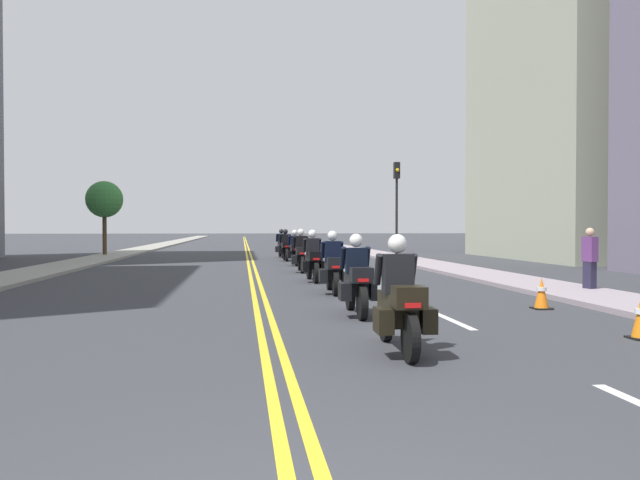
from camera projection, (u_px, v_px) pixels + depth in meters
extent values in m
plane|color=#333539|center=(247.00, 248.00, 50.74)|extent=(264.00, 264.00, 0.00)
cube|color=gray|center=(148.00, 248.00, 49.77)|extent=(2.22, 144.00, 0.12)
cube|color=gray|center=(343.00, 247.00, 51.71)|extent=(2.22, 144.00, 0.12)
cube|color=yellow|center=(246.00, 248.00, 50.73)|extent=(0.12, 132.00, 0.01)
cube|color=yellow|center=(249.00, 248.00, 50.76)|extent=(0.12, 132.00, 0.01)
cube|color=silver|center=(450.00, 320.00, 11.48)|extent=(0.14, 2.40, 0.01)
cube|color=silver|center=(379.00, 288.00, 17.43)|extent=(0.14, 2.40, 0.01)
cube|color=silver|center=(344.00, 273.00, 23.38)|extent=(0.14, 2.40, 0.01)
cube|color=silver|center=(323.00, 264.00, 29.33)|extent=(0.14, 2.40, 0.01)
cube|color=silver|center=(310.00, 258.00, 35.29)|extent=(0.14, 2.40, 0.01)
cube|color=silver|center=(300.00, 253.00, 41.24)|extent=(0.14, 2.40, 0.01)
cube|color=silver|center=(293.00, 250.00, 47.19)|extent=(0.14, 2.40, 0.01)
cube|color=silver|center=(287.00, 247.00, 53.15)|extent=(0.14, 2.40, 0.01)
cube|color=silver|center=(282.00, 245.00, 59.10)|extent=(0.14, 2.40, 0.01)
cube|color=#9EA48D|center=(580.00, 59.00, 33.93)|extent=(7.92, 13.41, 21.66)
cylinder|color=black|center=(386.00, 320.00, 9.32)|extent=(0.13, 0.63, 0.63)
cylinder|color=black|center=(411.00, 338.00, 7.79)|extent=(0.13, 0.63, 0.63)
cube|color=silver|center=(386.00, 298.00, 9.31)|extent=(0.15, 0.32, 0.04)
cube|color=black|center=(397.00, 308.00, 8.55)|extent=(0.35, 1.17, 0.40)
cube|color=black|center=(409.00, 297.00, 7.86)|extent=(0.41, 0.37, 0.28)
cube|color=red|center=(413.00, 306.00, 7.67)|extent=(0.20, 0.03, 0.06)
cube|color=black|center=(383.00, 320.00, 8.07)|extent=(0.21, 0.44, 0.32)
cube|color=black|center=(426.00, 320.00, 8.12)|extent=(0.21, 0.44, 0.32)
cube|color=#B2C1CC|center=(389.00, 277.00, 9.03)|extent=(0.36, 0.13, 0.36)
cube|color=black|center=(398.00, 274.00, 8.49)|extent=(0.41, 0.27, 0.54)
cylinder|color=black|center=(378.00, 270.00, 8.61)|extent=(0.11, 0.28, 0.45)
cylinder|color=black|center=(413.00, 269.00, 8.66)|extent=(0.11, 0.28, 0.45)
sphere|color=white|center=(397.00, 244.00, 8.51)|extent=(0.26, 0.26, 0.26)
cylinder|color=black|center=(350.00, 294.00, 12.86)|extent=(0.14, 0.64, 0.64)
cylinder|color=black|center=(362.00, 303.00, 11.40)|extent=(0.14, 0.64, 0.64)
cube|color=silver|center=(350.00, 278.00, 12.85)|extent=(0.15, 0.32, 0.04)
cube|color=black|center=(356.00, 284.00, 12.13)|extent=(0.35, 1.12, 0.40)
cube|color=black|center=(362.00, 275.00, 11.47)|extent=(0.41, 0.37, 0.28)
cube|color=red|center=(363.00, 280.00, 11.28)|extent=(0.20, 0.03, 0.06)
cube|color=black|center=(345.00, 291.00, 11.66)|extent=(0.21, 0.44, 0.32)
cube|color=black|center=(374.00, 291.00, 11.72)|extent=(0.21, 0.44, 0.32)
cube|color=#B2C1CC|center=(352.00, 263.00, 12.58)|extent=(0.36, 0.13, 0.36)
cube|color=black|center=(356.00, 261.00, 12.07)|extent=(0.41, 0.27, 0.50)
cylinder|color=black|center=(343.00, 258.00, 12.19)|extent=(0.11, 0.28, 0.45)
cylinder|color=black|center=(367.00, 258.00, 12.24)|extent=(0.11, 0.28, 0.45)
sphere|color=white|center=(356.00, 240.00, 12.09)|extent=(0.26, 0.26, 0.26)
cylinder|color=black|center=(329.00, 279.00, 17.00)|extent=(0.15, 0.61, 0.61)
cylinder|color=black|center=(336.00, 284.00, 15.44)|extent=(0.15, 0.61, 0.61)
cube|color=silver|center=(329.00, 267.00, 17.00)|extent=(0.15, 0.33, 0.04)
cube|color=black|center=(332.00, 270.00, 16.22)|extent=(0.37, 1.20, 0.40)
cube|color=black|center=(335.00, 263.00, 15.51)|extent=(0.41, 0.38, 0.28)
cube|color=red|center=(336.00, 267.00, 15.32)|extent=(0.20, 0.04, 0.06)
cube|color=black|center=(323.00, 276.00, 15.73)|extent=(0.22, 0.45, 0.32)
cube|color=black|center=(345.00, 275.00, 15.78)|extent=(0.22, 0.45, 0.32)
cube|color=#B2C1CC|center=(330.00, 255.00, 16.71)|extent=(0.36, 0.14, 0.36)
cube|color=black|center=(333.00, 252.00, 16.16)|extent=(0.41, 0.28, 0.56)
cylinder|color=black|center=(323.00, 250.00, 16.29)|extent=(0.11, 0.28, 0.45)
cylinder|color=black|center=(341.00, 250.00, 16.33)|extent=(0.11, 0.28, 0.45)
sphere|color=white|center=(332.00, 236.00, 16.18)|extent=(0.26, 0.26, 0.26)
cylinder|color=black|center=(309.00, 269.00, 20.54)|extent=(0.13, 0.65, 0.65)
cylinder|color=black|center=(316.00, 273.00, 18.92)|extent=(0.13, 0.65, 0.65)
cube|color=silver|center=(309.00, 259.00, 20.53)|extent=(0.15, 0.32, 0.04)
cube|color=black|center=(312.00, 262.00, 19.73)|extent=(0.34, 1.25, 0.40)
cube|color=black|center=(315.00, 256.00, 18.99)|extent=(0.41, 0.37, 0.28)
cube|color=red|center=(316.00, 259.00, 18.81)|extent=(0.20, 0.03, 0.06)
cube|color=black|center=(305.00, 266.00, 19.20)|extent=(0.21, 0.44, 0.32)
cube|color=black|center=(323.00, 266.00, 19.28)|extent=(0.21, 0.44, 0.32)
cube|color=#B2C1CC|center=(310.00, 249.00, 20.24)|extent=(0.36, 0.13, 0.36)
cube|color=black|center=(313.00, 247.00, 19.67)|extent=(0.40, 0.27, 0.55)
cylinder|color=black|center=(304.00, 245.00, 19.78)|extent=(0.11, 0.28, 0.45)
cylinder|color=black|center=(319.00, 245.00, 19.85)|extent=(0.11, 0.28, 0.45)
sphere|color=white|center=(312.00, 234.00, 19.69)|extent=(0.26, 0.26, 0.26)
cylinder|color=black|center=(300.00, 262.00, 24.69)|extent=(0.13, 0.64, 0.64)
cylinder|color=black|center=(302.00, 265.00, 23.13)|extent=(0.13, 0.64, 0.64)
cube|color=silver|center=(300.00, 254.00, 24.68)|extent=(0.15, 0.32, 0.04)
cube|color=black|center=(301.00, 256.00, 23.90)|extent=(0.36, 1.20, 0.40)
cube|color=black|center=(302.00, 251.00, 23.20)|extent=(0.41, 0.37, 0.28)
cube|color=red|center=(302.00, 253.00, 23.01)|extent=(0.20, 0.04, 0.06)
cube|color=black|center=(294.00, 259.00, 23.41)|extent=(0.21, 0.45, 0.32)
cube|color=black|center=(309.00, 259.00, 23.46)|extent=(0.21, 0.45, 0.32)
cube|color=#B2C1CC|center=(300.00, 246.00, 24.39)|extent=(0.36, 0.13, 0.36)
cube|color=black|center=(301.00, 243.00, 23.84)|extent=(0.41, 0.27, 0.57)
cylinder|color=black|center=(294.00, 242.00, 23.97)|extent=(0.11, 0.28, 0.45)
cylinder|color=black|center=(307.00, 242.00, 24.01)|extent=(0.11, 0.28, 0.45)
sphere|color=white|center=(301.00, 232.00, 23.86)|extent=(0.26, 0.26, 0.26)
cylinder|color=black|center=(293.00, 257.00, 28.86)|extent=(0.12, 0.64, 0.64)
cylinder|color=black|center=(296.00, 259.00, 27.34)|extent=(0.12, 0.64, 0.64)
cube|color=silver|center=(293.00, 250.00, 28.85)|extent=(0.15, 0.32, 0.04)
cube|color=black|center=(295.00, 252.00, 28.10)|extent=(0.34, 1.17, 0.40)
cube|color=black|center=(296.00, 247.00, 27.41)|extent=(0.41, 0.37, 0.28)
cube|color=red|center=(297.00, 249.00, 27.22)|extent=(0.20, 0.03, 0.06)
cube|color=black|center=(289.00, 255.00, 27.60)|extent=(0.21, 0.44, 0.32)
cube|color=black|center=(302.00, 255.00, 27.68)|extent=(0.21, 0.44, 0.32)
cube|color=#B2C1CC|center=(294.00, 243.00, 28.57)|extent=(0.36, 0.13, 0.36)
cube|color=black|center=(295.00, 242.00, 28.04)|extent=(0.40, 0.27, 0.52)
cylinder|color=black|center=(289.00, 240.00, 28.15)|extent=(0.10, 0.28, 0.45)
cylinder|color=black|center=(300.00, 240.00, 28.22)|extent=(0.10, 0.28, 0.45)
sphere|color=white|center=(295.00, 233.00, 28.06)|extent=(0.26, 0.26, 0.26)
cylinder|color=black|center=(284.00, 254.00, 32.77)|extent=(0.13, 0.66, 0.66)
cylinder|color=black|center=(287.00, 255.00, 31.26)|extent=(0.13, 0.66, 0.66)
cube|color=silver|center=(284.00, 247.00, 32.76)|extent=(0.14, 0.32, 0.04)
cube|color=black|center=(285.00, 249.00, 32.01)|extent=(0.33, 1.15, 0.40)
cube|color=black|center=(286.00, 245.00, 31.33)|extent=(0.40, 0.36, 0.28)
cube|color=red|center=(287.00, 246.00, 31.14)|extent=(0.20, 0.03, 0.06)
cube|color=black|center=(281.00, 251.00, 31.52)|extent=(0.20, 0.44, 0.32)
cube|color=black|center=(292.00, 251.00, 31.60)|extent=(0.20, 0.44, 0.32)
cube|color=#B2C1CC|center=(285.00, 241.00, 32.48)|extent=(0.36, 0.13, 0.36)
cube|color=black|center=(285.00, 240.00, 31.95)|extent=(0.40, 0.26, 0.54)
cylinder|color=black|center=(281.00, 239.00, 32.07)|extent=(0.10, 0.28, 0.45)
cylinder|color=black|center=(290.00, 239.00, 32.13)|extent=(0.10, 0.28, 0.45)
sphere|color=black|center=(285.00, 232.00, 31.97)|extent=(0.26, 0.26, 0.26)
cylinder|color=black|center=(280.00, 252.00, 36.18)|extent=(0.14, 0.62, 0.61)
cylinder|color=black|center=(283.00, 253.00, 34.56)|extent=(0.14, 0.62, 0.61)
cube|color=silver|center=(280.00, 246.00, 36.17)|extent=(0.15, 0.33, 0.04)
cube|color=black|center=(281.00, 247.00, 35.36)|extent=(0.37, 1.26, 0.40)
cube|color=black|center=(283.00, 244.00, 34.63)|extent=(0.41, 0.38, 0.28)
cube|color=red|center=(283.00, 245.00, 34.45)|extent=(0.20, 0.04, 0.06)
cube|color=black|center=(277.00, 249.00, 34.84)|extent=(0.22, 0.45, 0.32)
cube|color=black|center=(287.00, 249.00, 34.93)|extent=(0.22, 0.45, 0.32)
cube|color=#B2C1CC|center=(280.00, 240.00, 35.87)|extent=(0.36, 0.14, 0.36)
cube|color=black|center=(281.00, 239.00, 35.31)|extent=(0.41, 0.28, 0.56)
cylinder|color=black|center=(277.00, 238.00, 35.41)|extent=(0.11, 0.28, 0.45)
cylinder|color=black|center=(285.00, 238.00, 35.49)|extent=(0.11, 0.28, 0.45)
sphere|color=black|center=(281.00, 231.00, 35.33)|extent=(0.26, 0.26, 0.26)
cube|color=black|center=(541.00, 308.00, 12.99)|extent=(0.37, 0.37, 0.03)
cone|color=orange|center=(542.00, 293.00, 12.98)|extent=(0.29, 0.29, 0.63)
cylinder|color=white|center=(542.00, 289.00, 12.98)|extent=(0.20, 0.20, 0.08)
cylinder|color=black|center=(397.00, 220.00, 30.81)|extent=(0.12, 0.12, 4.15)
cube|color=black|center=(397.00, 170.00, 30.76)|extent=(0.28, 0.28, 0.80)
sphere|color=yellow|center=(397.00, 170.00, 30.61)|extent=(0.18, 0.18, 0.18)
cube|color=#25233A|center=(590.00, 277.00, 16.15)|extent=(0.26, 0.32, 0.81)
cube|color=#60346F|center=(590.00, 249.00, 16.13)|extent=(0.30, 0.40, 0.64)
sphere|color=tan|center=(590.00, 232.00, 16.12)|extent=(0.22, 0.22, 0.22)
cylinder|color=#483522|center=(105.00, 234.00, 36.48)|extent=(0.24, 0.24, 2.60)
sphere|color=#377B39|center=(104.00, 199.00, 36.44)|extent=(2.12, 2.12, 2.12)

